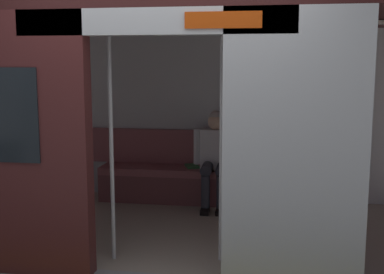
# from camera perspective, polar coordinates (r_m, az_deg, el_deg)

# --- Properties ---
(train_car) EXTENTS (6.40, 2.77, 2.28)m
(train_car) POSITION_cam_1_polar(r_m,az_deg,el_deg) (5.06, -2.01, 5.85)
(train_car) COLOR silver
(train_car) RESTS_ON ground_plane
(bench_seat) EXTENTS (2.48, 0.44, 0.44)m
(bench_seat) POSITION_cam_1_polar(r_m,az_deg,el_deg) (6.22, 0.58, -4.59)
(bench_seat) COLOR #935156
(bench_seat) RESTS_ON ground_plane
(person_seated) EXTENTS (0.55, 0.68, 1.17)m
(person_seated) POSITION_cam_1_polar(r_m,az_deg,el_deg) (6.07, 2.72, -1.78)
(person_seated) COLOR silver
(person_seated) RESTS_ON ground_plane
(handbag) EXTENTS (0.26, 0.15, 0.17)m
(handbag) POSITION_cam_1_polar(r_m,az_deg,el_deg) (6.17, 6.91, -2.96)
(handbag) COLOR black
(handbag) RESTS_ON bench_seat
(book) EXTENTS (0.22, 0.26, 0.03)m
(book) POSITION_cam_1_polar(r_m,az_deg,el_deg) (6.28, 0.01, -3.36)
(book) COLOR #33723F
(book) RESTS_ON bench_seat
(grab_pole_door) EXTENTS (0.04, 0.04, 2.14)m
(grab_pole_door) POSITION_cam_1_polar(r_m,az_deg,el_deg) (4.37, -9.27, -0.58)
(grab_pole_door) COLOR silver
(grab_pole_door) RESTS_ON ground_plane
(grab_pole_far) EXTENTS (0.04, 0.04, 2.14)m
(grab_pole_far) POSITION_cam_1_polar(r_m,az_deg,el_deg) (4.29, 3.40, -0.64)
(grab_pole_far) COLOR silver
(grab_pole_far) RESTS_ON ground_plane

